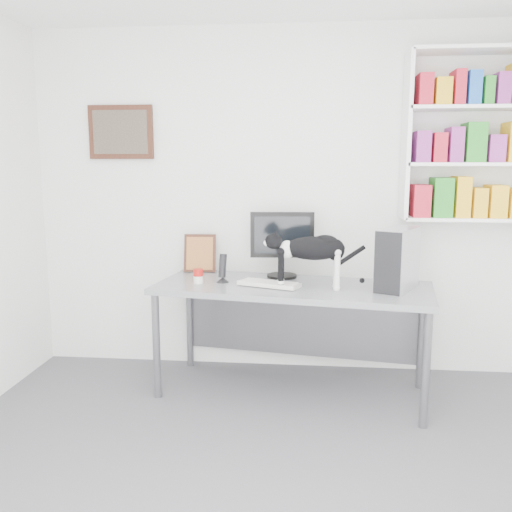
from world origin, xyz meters
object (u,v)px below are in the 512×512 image
object	(u,v)px
keyboard	(269,284)
soup_can	(198,276)
desk	(292,339)
speaker	(223,268)
bookshelf	(477,136)
pc_tower	(398,259)
leaning_print	(200,253)
monitor	(282,244)
cat	(311,262)

from	to	relation	value
keyboard	soup_can	bearing A→B (deg)	-165.54
keyboard	soup_can	xyz separation A→B (m)	(-0.52, 0.05, 0.03)
desk	soup_can	bearing A→B (deg)	-170.89
speaker	desk	bearing A→B (deg)	18.42
bookshelf	pc_tower	world-z (taller)	bookshelf
pc_tower	leaning_print	bearing A→B (deg)	-171.20
keyboard	speaker	size ratio (longest dim) A/B	1.98
bookshelf	speaker	size ratio (longest dim) A/B	5.71
keyboard	pc_tower	bearing A→B (deg)	19.44
monitor	keyboard	xyz separation A→B (m)	(-0.07, -0.31, -0.24)
soup_can	leaning_print	bearing A→B (deg)	99.62
desk	leaning_print	distance (m)	1.02
monitor	keyboard	world-z (taller)	monitor
monitor	leaning_print	size ratio (longest dim) A/B	1.63
desk	soup_can	size ratio (longest dim) A/B	18.82
pc_tower	cat	size ratio (longest dim) A/B	0.68
bookshelf	leaning_print	world-z (taller)	bookshelf
bookshelf	keyboard	world-z (taller)	bookshelf
soup_can	cat	bearing A→B (deg)	-7.01
monitor	soup_can	xyz separation A→B (m)	(-0.59, -0.26, -0.20)
monitor	speaker	distance (m)	0.49
pc_tower	soup_can	world-z (taller)	pc_tower
pc_tower	cat	world-z (taller)	pc_tower
leaning_print	cat	size ratio (longest dim) A/B	0.50
bookshelf	cat	xyz separation A→B (m)	(-1.18, -0.50, -0.86)
desk	monitor	world-z (taller)	monitor
bookshelf	pc_tower	size ratio (longest dim) A/B	2.94
pc_tower	cat	bearing A→B (deg)	-149.02
keyboard	bookshelf	bearing A→B (deg)	36.75
keyboard	leaning_print	size ratio (longest dim) A/B	1.38
speaker	soup_can	bearing A→B (deg)	-140.99
monitor	speaker	xyz separation A→B (m)	(-0.42, -0.21, -0.14)
pc_tower	speaker	size ratio (longest dim) A/B	1.94
pc_tower	soup_can	distance (m)	1.40
desk	cat	bearing A→B (deg)	-29.76
keyboard	speaker	xyz separation A→B (m)	(-0.35, 0.10, 0.09)
desk	soup_can	distance (m)	0.81
pc_tower	speaker	xyz separation A→B (m)	(-1.22, 0.10, -0.10)
desk	soup_can	xyz separation A→B (m)	(-0.68, -0.00, 0.45)
bookshelf	pc_tower	distance (m)	1.12
leaning_print	soup_can	distance (m)	0.43
leaning_print	bookshelf	bearing A→B (deg)	-2.53
speaker	bookshelf	bearing A→B (deg)	34.46
speaker	cat	bearing A→B (deg)	10.42
keyboard	cat	xyz separation A→B (m)	(0.29, -0.05, 0.17)
cat	keyboard	bearing A→B (deg)	167.32
monitor	bookshelf	bearing A→B (deg)	1.14
pc_tower	leaning_print	xyz separation A→B (m)	(-1.46, 0.46, -0.06)
desk	pc_tower	size ratio (longest dim) A/B	4.57
bookshelf	monitor	xyz separation A→B (m)	(-1.40, -0.14, -0.79)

